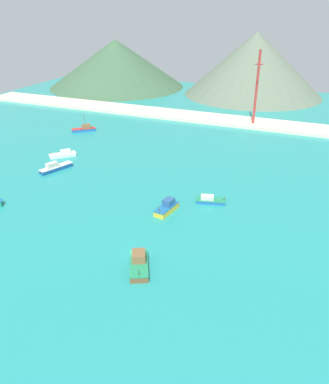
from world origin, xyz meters
The scene contains 11 objects.
ground centered at (0.00, 30.00, -0.25)m, with size 260.00×280.00×0.50m.
fishing_boat_0 centered at (2.20, -2.57, 1.02)m, with size 6.55×8.76×2.90m.
fishing_boat_2 centered at (-1.18, 18.75, 1.06)m, with size 3.73×7.50×3.00m.
fishing_boat_5 centered at (6.59, 26.84, 0.67)m, with size 7.41×4.31×1.78m.
fishing_boat_7 centered at (-52.78, 63.31, 0.92)m, with size 8.14×7.25×6.64m.
fishing_boat_8 centered at (-44.23, 38.66, 0.74)m, with size 7.55×7.66×2.03m.
fishing_boat_9 centered at (-39.71, 28.71, 0.89)m, with size 5.49×10.10×2.59m.
beach_strip centered at (0.00, 96.07, 0.60)m, with size 247.00×14.01×1.20m, color beige.
hill_west centered at (-82.91, 142.53, 12.53)m, with size 74.76×74.76×25.07m.
hill_central centered at (-8.21, 150.20, 15.20)m, with size 69.10×69.10×30.39m.
radio_tower centered at (3.49, 94.13, 14.27)m, with size 2.80×2.24×27.99m.
Camera 1 is at (28.23, -52.64, 43.11)m, focal length 36.10 mm.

